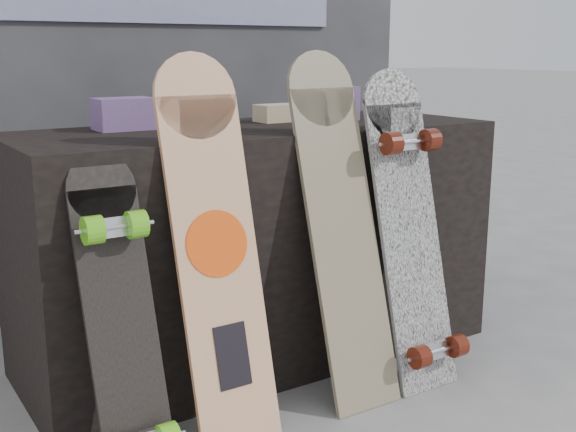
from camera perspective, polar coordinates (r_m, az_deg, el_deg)
ground at (r=2.23m, az=4.53°, el=-15.03°), size 60.00×60.00×0.00m
vendor_table at (r=2.47m, az=-2.33°, el=-2.19°), size 1.60×0.60×0.80m
booth at (r=3.15m, az=-10.57°, el=13.80°), size 2.40×0.22×2.20m
merch_box_purple at (r=2.35m, az=-12.84°, el=7.87°), size 0.18×0.12×0.10m
merch_box_small at (r=2.63m, az=3.56°, el=8.89°), size 0.14×0.14×0.12m
merch_box_flat at (r=2.58m, az=-0.13°, el=8.18°), size 0.22×0.10×0.06m
longboard_geisha at (r=1.95m, az=-5.79°, el=-1.74°), size 0.24×0.28×1.05m
longboard_celtic at (r=2.17m, az=4.17°, el=-0.09°), size 0.23×0.32×1.05m
longboard_cascadia at (r=2.30m, az=9.71°, el=-0.72°), size 0.23×0.32×0.99m
skateboard_dark at (r=1.85m, az=-12.95°, el=-7.64°), size 0.18×0.30×0.80m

